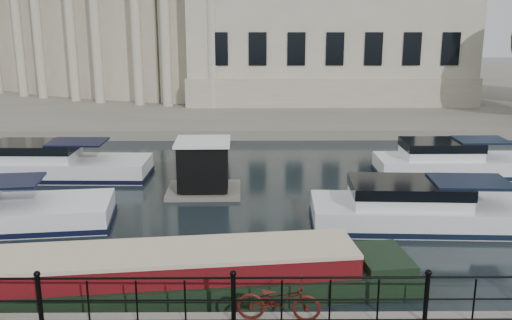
# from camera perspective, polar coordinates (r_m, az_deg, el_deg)

# --- Properties ---
(ground_plane) EXTENTS (160.00, 160.00, 0.00)m
(ground_plane) POSITION_cam_1_polar(r_m,az_deg,el_deg) (14.64, -1.95, -13.45)
(ground_plane) COLOR black
(ground_plane) RESTS_ON ground
(far_bank) EXTENTS (120.00, 42.00, 0.55)m
(far_bank) POSITION_cam_1_polar(r_m,az_deg,el_deg) (52.35, -0.87, 7.21)
(far_bank) COLOR #6B665B
(far_bank) RESTS_ON ground_plane
(railing) EXTENTS (24.14, 0.14, 1.22)m
(railing) POSITION_cam_1_polar(r_m,az_deg,el_deg) (12.09, -2.28, -13.40)
(railing) COLOR black
(railing) RESTS_ON near_quay
(civic_building) EXTENTS (53.55, 31.84, 16.85)m
(civic_building) POSITION_cam_1_polar(r_m,az_deg,el_deg) (47.66, -2.18, 14.65)
(civic_building) COLOR #ADA38C
(civic_building) RESTS_ON far_bank
(bicycle) EXTENTS (1.81, 0.75, 0.93)m
(bicycle) POSITION_cam_1_polar(r_m,az_deg,el_deg) (12.32, 2.29, -13.82)
(bicycle) COLOR #46120C
(bicycle) RESTS_ON near_quay
(narrowboat) EXTENTS (15.61, 3.82, 1.57)m
(narrowboat) POSITION_cam_1_polar(r_m,az_deg,el_deg) (14.83, -14.63, -11.98)
(narrowboat) COLOR black
(narrowboat) RESTS_ON ground_plane
(harbour_hut) EXTENTS (2.92, 2.45, 2.18)m
(harbour_hut) POSITION_cam_1_polar(r_m,az_deg,el_deg) (22.35, -5.27, -0.92)
(harbour_hut) COLOR #6B665B
(harbour_hut) RESTS_ON ground_plane
(cabin_cruisers) EXTENTS (27.09, 9.32, 1.99)m
(cabin_cruisers) POSITION_cam_1_polar(r_m,az_deg,el_deg) (21.45, -4.66, -3.20)
(cabin_cruisers) COLOR white
(cabin_cruisers) RESTS_ON ground_plane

